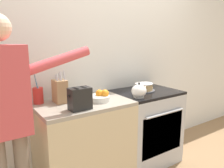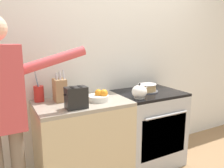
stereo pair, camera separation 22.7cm
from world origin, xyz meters
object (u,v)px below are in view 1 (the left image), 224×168
knife_block (60,91)px  person_baker (6,109)px  utensil_crock (38,95)px  stove_range (145,126)px  layer_cake (144,87)px  tea_kettle (139,91)px  fruit_bowl (100,97)px  toaster (80,99)px

knife_block → person_baker: person_baker is taller
utensil_crock → person_baker: bearing=-130.7°
stove_range → person_baker: 1.65m
layer_cake → tea_kettle: tea_kettle is taller
fruit_bowl → person_baker: 0.88m
tea_kettle → fruit_bowl: (-0.42, 0.11, -0.03)m
layer_cake → knife_block: size_ratio=0.83×
knife_block → fruit_bowl: size_ratio=1.46×
toaster → utensil_crock: bearing=123.2°
tea_kettle → person_baker: size_ratio=0.12×
knife_block → utensil_crock: utensil_crock is taller
layer_cake → fruit_bowl: (-0.66, -0.08, -0.00)m
layer_cake → person_baker: bearing=-172.1°
layer_cake → fruit_bowl: bearing=-172.7°
stove_range → tea_kettle: bearing=-147.0°
tea_kettle → person_baker: (-1.29, -0.02, 0.04)m
stove_range → utensil_crock: 1.34m
layer_cake → knife_block: knife_block is taller
knife_block → utensil_crock: bearing=156.5°
person_baker → fruit_bowl: bearing=8.6°
stove_range → knife_block: knife_block is taller
toaster → person_baker: 0.59m
person_baker → utensil_crock: bearing=49.5°
layer_cake → knife_block: 1.02m
layer_cake → utensil_crock: size_ratio=0.78×
utensil_crock → toaster: 0.46m
knife_block → utensil_crock: 0.21m
knife_block → toaster: knife_block is taller
toaster → fruit_bowl: bearing=24.2°
knife_block → toaster: size_ratio=1.54×
stove_range → fruit_bowl: size_ratio=4.13×
tea_kettle → utensil_crock: bearing=158.7°
utensil_crock → toaster: bearing=-56.8°
stove_range → utensil_crock: bearing=170.4°
layer_cake → knife_block: (-1.01, 0.09, 0.07)m
utensil_crock → fruit_bowl: (0.54, -0.26, -0.04)m
utensil_crock → layer_cake: bearing=-8.3°
utensil_crock → tea_kettle: bearing=-21.3°
fruit_bowl → person_baker: bearing=-171.6°
layer_cake → utensil_crock: (-1.20, 0.18, 0.04)m
utensil_crock → fruit_bowl: bearing=-25.9°
layer_cake → tea_kettle: size_ratio=1.33×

